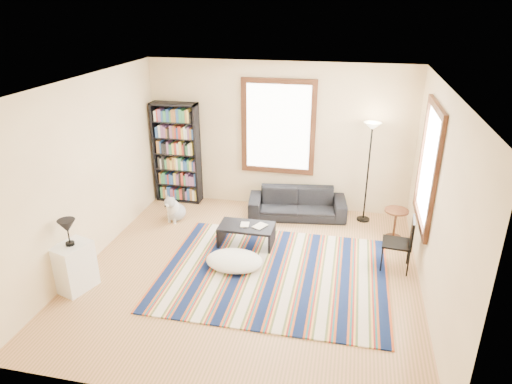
% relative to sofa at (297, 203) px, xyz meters
% --- Properties ---
extents(floor, '(5.00, 5.00, 0.10)m').
position_rel_sofa_xyz_m(floor, '(-0.46, -2.05, -0.31)').
color(floor, tan).
rests_on(floor, ground).
extents(ceiling, '(5.00, 5.00, 0.10)m').
position_rel_sofa_xyz_m(ceiling, '(-0.46, -2.05, 2.59)').
color(ceiling, white).
rests_on(ceiling, floor).
extents(wall_back, '(5.00, 0.10, 2.80)m').
position_rel_sofa_xyz_m(wall_back, '(-0.46, 0.50, 1.14)').
color(wall_back, beige).
rests_on(wall_back, floor).
extents(wall_front, '(5.00, 0.10, 2.80)m').
position_rel_sofa_xyz_m(wall_front, '(-0.46, -4.60, 1.14)').
color(wall_front, beige).
rests_on(wall_front, floor).
extents(wall_left, '(0.10, 5.00, 2.80)m').
position_rel_sofa_xyz_m(wall_left, '(-3.01, -2.05, 1.14)').
color(wall_left, beige).
rests_on(wall_left, floor).
extents(wall_right, '(0.10, 5.00, 2.80)m').
position_rel_sofa_xyz_m(wall_right, '(2.09, -2.05, 1.14)').
color(wall_right, beige).
rests_on(wall_right, floor).
extents(window_back, '(1.20, 0.06, 1.60)m').
position_rel_sofa_xyz_m(window_back, '(-0.46, 0.42, 1.34)').
color(window_back, white).
rests_on(window_back, wall_back).
extents(window_right, '(0.06, 1.20, 1.60)m').
position_rel_sofa_xyz_m(window_right, '(2.01, -1.25, 1.34)').
color(window_right, white).
rests_on(window_right, wall_right).
extents(rug, '(3.34, 2.67, 0.02)m').
position_rel_sofa_xyz_m(rug, '(-0.08, -2.03, -0.25)').
color(rug, '#0C183C').
rests_on(rug, floor).
extents(sofa, '(0.94, 1.88, 0.53)m').
position_rel_sofa_xyz_m(sofa, '(0.00, 0.00, 0.00)').
color(sofa, black).
rests_on(sofa, floor).
extents(bookshelf, '(0.90, 0.30, 2.00)m').
position_rel_sofa_xyz_m(bookshelf, '(-2.45, 0.27, 0.74)').
color(bookshelf, black).
rests_on(bookshelf, floor).
extents(coffee_table, '(0.92, 0.53, 0.36)m').
position_rel_sofa_xyz_m(coffee_table, '(-0.68, -1.27, -0.08)').
color(coffee_table, black).
rests_on(coffee_table, floor).
extents(book_a, '(0.21, 0.16, 0.02)m').
position_rel_sofa_xyz_m(book_a, '(-0.78, -1.27, 0.11)').
color(book_a, beige).
rests_on(book_a, coffee_table).
extents(book_b, '(0.26, 0.29, 0.02)m').
position_rel_sofa_xyz_m(book_b, '(-0.53, -1.22, 0.11)').
color(book_b, beige).
rests_on(book_b, coffee_table).
extents(floor_cushion, '(0.99, 0.81, 0.22)m').
position_rel_sofa_xyz_m(floor_cushion, '(-0.71, -1.98, -0.15)').
color(floor_cushion, silver).
rests_on(floor_cushion, floor).
extents(floor_lamp, '(0.32, 0.32, 1.86)m').
position_rel_sofa_xyz_m(floor_lamp, '(1.23, 0.10, 0.67)').
color(floor_lamp, black).
rests_on(floor_lamp, floor).
extents(side_table, '(0.47, 0.47, 0.54)m').
position_rel_sofa_xyz_m(side_table, '(1.74, -0.52, 0.01)').
color(side_table, '#422710').
rests_on(side_table, floor).
extents(folding_chair, '(0.45, 0.44, 0.86)m').
position_rel_sofa_xyz_m(folding_chair, '(1.69, -1.49, 0.17)').
color(folding_chair, black).
rests_on(folding_chair, floor).
extents(white_cabinet, '(0.51, 0.59, 0.70)m').
position_rel_sofa_xyz_m(white_cabinet, '(-2.76, -2.98, 0.09)').
color(white_cabinet, white).
rests_on(white_cabinet, floor).
extents(table_lamp, '(0.26, 0.26, 0.38)m').
position_rel_sofa_xyz_m(table_lamp, '(-2.76, -2.98, 0.63)').
color(table_lamp, black).
rests_on(table_lamp, white_cabinet).
extents(dog, '(0.48, 0.59, 0.52)m').
position_rel_sofa_xyz_m(dog, '(-2.17, -0.62, -0.00)').
color(dog, silver).
rests_on(dog, floor).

